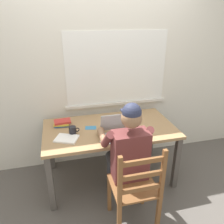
{
  "coord_description": "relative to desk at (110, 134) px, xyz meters",
  "views": [
    {
      "loc": [
        -0.54,
        -2.26,
        1.95
      ],
      "look_at": [
        0.02,
        -0.05,
        0.94
      ],
      "focal_mm": 35.43,
      "sensor_mm": 36.0,
      "label": 1
    }
  ],
  "objects": [
    {
      "name": "back_wall",
      "position": [
        0.0,
        0.5,
        0.66
      ],
      "size": [
        6.0,
        0.08,
        2.6
      ],
      "color": "silver",
      "rests_on": "ground"
    },
    {
      "name": "wooden_chair",
      "position": [
        0.06,
        -0.77,
        -0.17
      ],
      "size": [
        0.42,
        0.42,
        0.95
      ],
      "color": "brown",
      "rests_on": "ground"
    },
    {
      "name": "computer_mouse",
      "position": [
        0.29,
        -0.27,
        0.1
      ],
      "size": [
        0.06,
        0.1,
        0.03
      ],
      "primitive_type": "ellipsoid",
      "color": "black",
      "rests_on": "desk"
    },
    {
      "name": "ground_plane",
      "position": [
        0.0,
        0.0,
        -0.64
      ],
      "size": [
        8.0,
        8.0,
        0.0
      ],
      "primitive_type": "plane",
      "color": "#56514C"
    },
    {
      "name": "paper_pile_back_corner",
      "position": [
        -0.51,
        -0.15,
        0.09
      ],
      "size": [
        0.29,
        0.26,
        0.02
      ],
      "primitive_type": "cube",
      "rotation": [
        0.0,
        0.0,
        -0.42
      ],
      "color": "white",
      "rests_on": "desk"
    },
    {
      "name": "coffee_mug_dark",
      "position": [
        -0.43,
        -0.06,
        0.13
      ],
      "size": [
        0.12,
        0.08,
        0.09
      ],
      "color": "black",
      "rests_on": "desk"
    },
    {
      "name": "desk",
      "position": [
        0.0,
        0.0,
        0.0
      ],
      "size": [
        1.54,
        0.84,
        0.72
      ],
      "color": "#9E7A51",
      "rests_on": "ground"
    },
    {
      "name": "laptop",
      "position": [
        0.03,
        -0.2,
        0.14
      ],
      "size": [
        0.33,
        0.3,
        0.23
      ],
      "color": "#ADAFB2",
      "rests_on": "desk"
    },
    {
      "name": "paper_pile_near_laptop",
      "position": [
        -0.05,
        -0.28,
        0.09
      ],
      "size": [
        0.26,
        0.22,
        0.01
      ],
      "primitive_type": "cube",
      "rotation": [
        0.0,
        0.0,
        -0.37
      ],
      "color": "white",
      "rests_on": "desk"
    },
    {
      "name": "landscape_photo_print",
      "position": [
        -0.22,
        0.05,
        0.08
      ],
      "size": [
        0.14,
        0.11,
        0.0
      ],
      "primitive_type": "cube",
      "rotation": [
        0.0,
        0.0,
        -0.18
      ],
      "color": "teal",
      "rests_on": "desk"
    },
    {
      "name": "seated_person",
      "position": [
        0.06,
        -0.49,
        0.05
      ],
      "size": [
        0.5,
        0.6,
        1.26
      ],
      "color": "brown",
      "rests_on": "ground"
    },
    {
      "name": "coffee_mug_white",
      "position": [
        0.3,
        0.28,
        0.13
      ],
      "size": [
        0.13,
        0.09,
        0.1
      ],
      "color": "white",
      "rests_on": "desk"
    },
    {
      "name": "book_stack_main",
      "position": [
        -0.54,
        0.18,
        0.12
      ],
      "size": [
        0.21,
        0.15,
        0.07
      ],
      "color": "#2D5B9E",
      "rests_on": "desk"
    }
  ]
}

